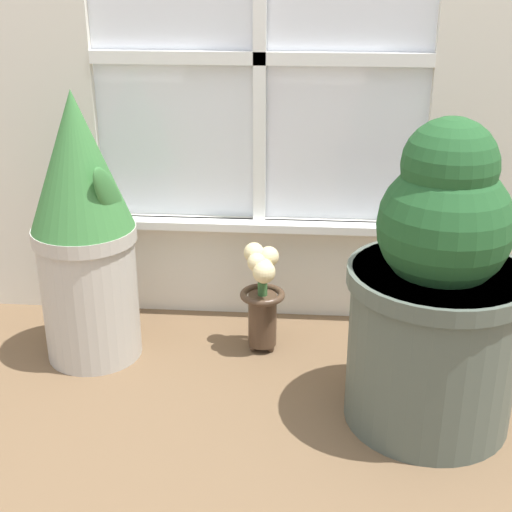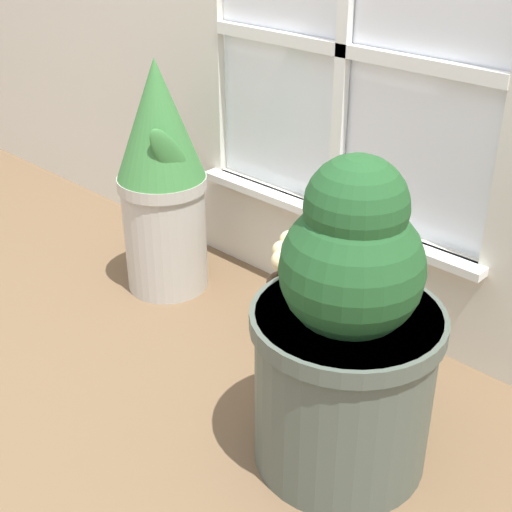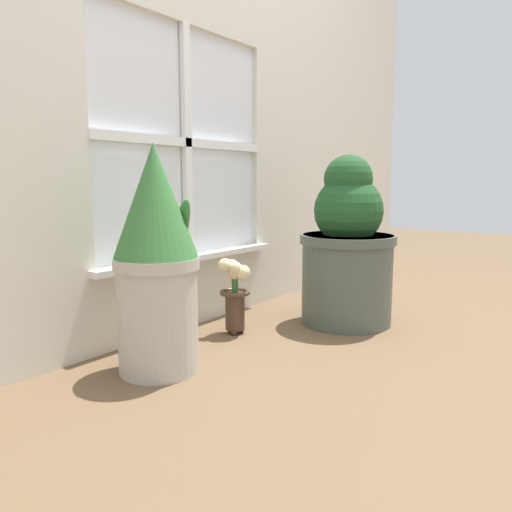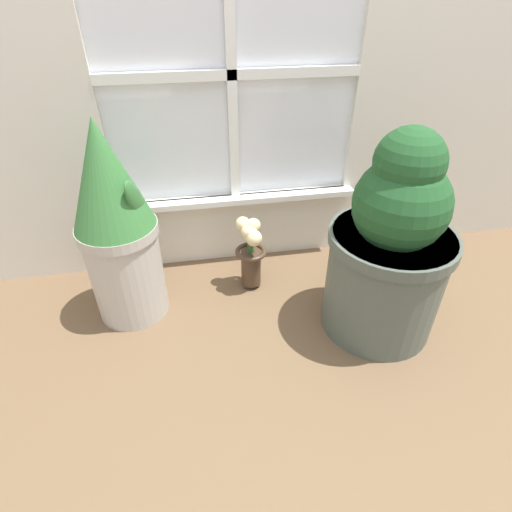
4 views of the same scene
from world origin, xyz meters
The scene contains 4 objects.
ground_plane centered at (0.00, 0.00, 0.00)m, with size 10.00×10.00×0.00m, color brown.
potted_plant_left centered at (-0.45, 0.38, 0.38)m, with size 0.28×0.28×0.74m.
potted_plant_right centered at (0.45, 0.14, 0.33)m, with size 0.42×0.42×0.74m.
flower_vase centered at (0.03, 0.44, 0.18)m, with size 0.13×0.13×0.32m.
Camera 2 is at (1.17, -0.90, 1.20)m, focal length 50.00 mm.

